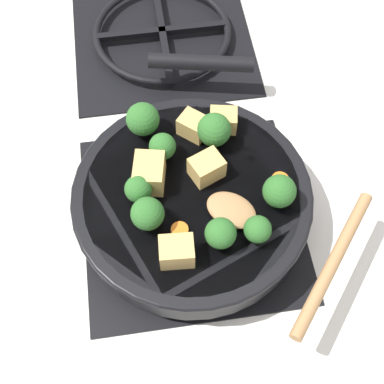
# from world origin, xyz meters

# --- Properties ---
(ground_plane) EXTENTS (2.40, 2.40, 0.00)m
(ground_plane) POSITION_xyz_m (0.00, 0.00, 0.00)
(ground_plane) COLOR white
(front_burner_grate) EXTENTS (0.31, 0.31, 0.03)m
(front_burner_grate) POSITION_xyz_m (0.00, 0.00, 0.01)
(front_burner_grate) COLOR black
(front_burner_grate) RESTS_ON ground_plane
(rear_burner_grate) EXTENTS (0.31, 0.31, 0.03)m
(rear_burner_grate) POSITION_xyz_m (0.00, 0.36, 0.01)
(rear_burner_grate) COLOR black
(rear_burner_grate) RESTS_ON ground_plane
(skillet_pan) EXTENTS (0.32, 0.43, 0.05)m
(skillet_pan) POSITION_xyz_m (0.00, 0.00, 0.06)
(skillet_pan) COLOR black
(skillet_pan) RESTS_ON front_burner_grate
(wooden_spoon) EXTENTS (0.23, 0.22, 0.02)m
(wooden_spoon) POSITION_xyz_m (0.11, -0.09, 0.09)
(wooden_spoon) COLOR #A87A4C
(wooden_spoon) RESTS_ON skillet_pan
(tofu_cube_center_large) EXTENTS (0.05, 0.06, 0.04)m
(tofu_cube_center_large) POSITION_xyz_m (-0.05, 0.03, 0.10)
(tofu_cube_center_large) COLOR tan
(tofu_cube_center_large) RESTS_ON skillet_pan
(tofu_cube_near_handle) EXTENTS (0.04, 0.04, 0.03)m
(tofu_cube_near_handle) POSITION_xyz_m (-0.03, -0.09, 0.09)
(tofu_cube_near_handle) COLOR tan
(tofu_cube_near_handle) RESTS_ON skillet_pan
(tofu_cube_east_chunk) EXTENTS (0.05, 0.05, 0.03)m
(tofu_cube_east_chunk) POSITION_xyz_m (0.02, 0.10, 0.09)
(tofu_cube_east_chunk) COLOR tan
(tofu_cube_east_chunk) RESTS_ON skillet_pan
(tofu_cube_west_chunk) EXTENTS (0.04, 0.04, 0.03)m
(tofu_cube_west_chunk) POSITION_xyz_m (0.06, 0.10, 0.09)
(tofu_cube_west_chunk) COLOR tan
(tofu_cube_west_chunk) RESTS_ON skillet_pan
(tofu_cube_back_piece) EXTENTS (0.05, 0.05, 0.03)m
(tofu_cube_back_piece) POSITION_xyz_m (0.02, 0.02, 0.09)
(tofu_cube_back_piece) COLOR tan
(tofu_cube_back_piece) RESTS_ON skillet_pan
(broccoli_floret_near_spoon) EXTENTS (0.04, 0.04, 0.05)m
(broccoli_floret_near_spoon) POSITION_xyz_m (-0.06, -0.04, 0.11)
(broccoli_floret_near_spoon) COLOR #709956
(broccoli_floret_near_spoon) RESTS_ON skillet_pan
(broccoli_floret_center_top) EXTENTS (0.04, 0.04, 0.04)m
(broccoli_floret_center_top) POSITION_xyz_m (-0.03, 0.06, 0.10)
(broccoli_floret_center_top) COLOR #709956
(broccoli_floret_center_top) RESTS_ON skillet_pan
(broccoli_floret_east_rim) EXTENTS (0.04, 0.04, 0.04)m
(broccoli_floret_east_rim) POSITION_xyz_m (-0.07, -0.00, 0.10)
(broccoli_floret_east_rim) COLOR #709956
(broccoli_floret_east_rim) RESTS_ON skillet_pan
(broccoli_floret_west_rim) EXTENTS (0.05, 0.05, 0.05)m
(broccoli_floret_west_rim) POSITION_xyz_m (0.04, 0.08, 0.11)
(broccoli_floret_west_rim) COLOR #709956
(broccoli_floret_west_rim) RESTS_ON skillet_pan
(broccoli_floret_north_edge) EXTENTS (0.05, 0.05, 0.05)m
(broccoli_floret_north_edge) POSITION_xyz_m (-0.05, 0.11, 0.11)
(broccoli_floret_north_edge) COLOR #709956
(broccoli_floret_north_edge) RESTS_ON skillet_pan
(broccoli_floret_south_cluster) EXTENTS (0.04, 0.04, 0.05)m
(broccoli_floret_south_cluster) POSITION_xyz_m (0.11, -0.03, 0.11)
(broccoli_floret_south_cluster) COLOR #709956
(broccoli_floret_south_cluster) RESTS_ON skillet_pan
(broccoli_floret_mid_floret) EXTENTS (0.03, 0.03, 0.04)m
(broccoli_floret_mid_floret) POSITION_xyz_m (0.07, -0.08, 0.10)
(broccoli_floret_mid_floret) COLOR #709956
(broccoli_floret_mid_floret) RESTS_ON skillet_pan
(broccoli_floret_small_inner) EXTENTS (0.04, 0.04, 0.05)m
(broccoli_floret_small_inner) POSITION_xyz_m (0.02, -0.08, 0.10)
(broccoli_floret_small_inner) COLOR #709956
(broccoli_floret_small_inner) RESTS_ON skillet_pan
(carrot_slice_orange_thin) EXTENTS (0.02, 0.02, 0.01)m
(carrot_slice_orange_thin) POSITION_xyz_m (-0.02, -0.05, 0.08)
(carrot_slice_orange_thin) COLOR orange
(carrot_slice_orange_thin) RESTS_ON skillet_pan
(carrot_slice_near_center) EXTENTS (0.02, 0.02, 0.01)m
(carrot_slice_near_center) POSITION_xyz_m (0.12, -0.00, 0.08)
(carrot_slice_near_center) COLOR orange
(carrot_slice_near_center) RESTS_ON skillet_pan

